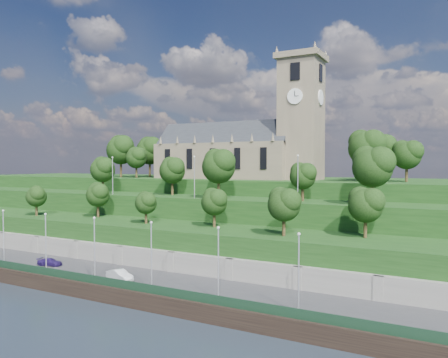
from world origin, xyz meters
The scene contains 16 objects.
ground centered at (0.00, 0.00, 0.00)m, with size 320.00×320.00×0.00m, color #1B232C.
promenade centered at (0.00, 6.00, 1.00)m, with size 160.00×12.00×2.00m, color #2D2D30.
quay_wall centered at (0.00, -0.05, 1.10)m, with size 160.00×0.50×2.20m, color black.
fence centered at (0.00, 0.60, 2.60)m, with size 160.00×0.10×1.20m, color #173420.
retaining_wall centered at (0.00, 11.97, 2.50)m, with size 160.00×2.10×5.00m.
embankment_lower centered at (0.00, 18.00, 4.00)m, with size 160.00×12.00×8.00m, color #143511.
embankment_upper centered at (0.00, 29.00, 6.00)m, with size 160.00×10.00×12.00m, color #143511.
hilltop centered at (0.00, 50.00, 7.50)m, with size 160.00×32.00×15.00m, color #143511.
church centered at (0.79, 45.98, 22.52)m, with size 38.60×12.35×27.60m.
trees_lower centered at (4.94, 18.19, 12.51)m, with size 67.65×8.76×7.17m.
trees_upper centered at (6.26, 27.90, 17.77)m, with size 62.59×8.71×9.21m.
trees_hilltop centered at (-2.49, 44.72, 21.65)m, with size 73.50×15.69×10.71m.
lamp_posts_promenade centered at (-2.00, 2.50, 7.08)m, with size 60.36×0.36×8.91m.
lamp_posts_upper centered at (0.00, 26.00, 16.55)m, with size 40.36×0.36×7.88m.
car_middle centered at (1.51, 3.69, 2.75)m, with size 1.59×4.55×1.50m, color #A7A9AC.
car_right centered at (-14.48, 5.27, 2.59)m, with size 1.64×4.05×1.17m, color #25164E.
Camera 1 is at (43.00, -42.95, 18.41)m, focal length 35.00 mm.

